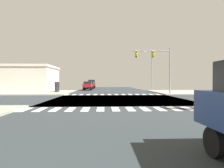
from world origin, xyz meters
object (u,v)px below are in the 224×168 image
at_px(bank_building, 14,79).
at_px(sedan_nearside_1, 88,85).
at_px(street_lamp, 150,67).
at_px(traffic_signal_mast, 155,60).
at_px(pickup_leading_1, 92,84).
at_px(sedan_middle_3, 90,85).

xyz_separation_m(bank_building, sedan_nearside_1, (13.09, 5.32, -1.25)).
bearing_deg(street_lamp, traffic_signal_mast, -99.79).
distance_m(pickup_leading_1, sedan_middle_3, 6.62).
relative_size(traffic_signal_mast, pickup_leading_1, 1.33).
bearing_deg(traffic_signal_mast, street_lamp, 80.21).
distance_m(traffic_signal_mast, sedan_middle_3, 23.68).
xyz_separation_m(bank_building, sedan_middle_3, (13.09, 12.44, -1.25)).
xyz_separation_m(sedan_nearside_1, sedan_middle_3, (0.00, 7.12, 0.00)).
xyz_separation_m(pickup_leading_1, sedan_middle_3, (0.00, -6.61, -0.17)).
xyz_separation_m(sedan_nearside_1, pickup_leading_1, (-0.00, 13.73, 0.17)).
bearing_deg(sedan_middle_3, street_lamp, 140.90).
relative_size(bank_building, sedan_middle_3, 3.78).
distance_m(traffic_signal_mast, pickup_leading_1, 29.60).
distance_m(sedan_nearside_1, sedan_middle_3, 7.12).
xyz_separation_m(street_lamp, pickup_leading_1, (-12.75, 16.97, -3.45)).
distance_m(street_lamp, sedan_middle_3, 16.82).
bearing_deg(bank_building, street_lamp, 4.61).
bearing_deg(traffic_signal_mast, sedan_middle_3, 118.01).
bearing_deg(sedan_middle_3, pickup_leading_1, -90.00).
xyz_separation_m(street_lamp, bank_building, (-25.83, -2.09, -2.37)).
height_order(pickup_leading_1, sedan_middle_3, pickup_leading_1).
height_order(traffic_signal_mast, sedan_middle_3, traffic_signal_mast).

